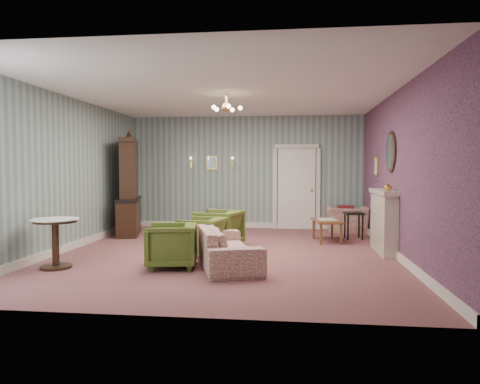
# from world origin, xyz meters

# --- Properties ---
(floor) EXTENTS (7.00, 7.00, 0.00)m
(floor) POSITION_xyz_m (0.00, 0.00, 0.00)
(floor) COLOR #864E4F
(floor) RESTS_ON ground
(ceiling) EXTENTS (7.00, 7.00, 0.00)m
(ceiling) POSITION_xyz_m (0.00, 0.00, 2.90)
(ceiling) COLOR white
(ceiling) RESTS_ON ground
(wall_back) EXTENTS (6.00, 0.00, 6.00)m
(wall_back) POSITION_xyz_m (0.00, 3.50, 1.45)
(wall_back) COLOR slate
(wall_back) RESTS_ON ground
(wall_front) EXTENTS (6.00, 0.00, 6.00)m
(wall_front) POSITION_xyz_m (0.00, -3.50, 1.45)
(wall_front) COLOR slate
(wall_front) RESTS_ON ground
(wall_left) EXTENTS (0.00, 7.00, 7.00)m
(wall_left) POSITION_xyz_m (-3.00, 0.00, 1.45)
(wall_left) COLOR slate
(wall_left) RESTS_ON ground
(wall_right) EXTENTS (0.00, 7.00, 7.00)m
(wall_right) POSITION_xyz_m (3.00, 0.00, 1.45)
(wall_right) COLOR slate
(wall_right) RESTS_ON ground
(wall_right_floral) EXTENTS (0.00, 7.00, 7.00)m
(wall_right_floral) POSITION_xyz_m (2.98, 0.00, 1.45)
(wall_right_floral) COLOR #AB556F
(wall_right_floral) RESTS_ON ground
(door) EXTENTS (1.12, 0.12, 2.16)m
(door) POSITION_xyz_m (1.30, 3.46, 1.08)
(door) COLOR white
(door) RESTS_ON floor
(olive_chair_a) EXTENTS (0.80, 0.84, 0.76)m
(olive_chair_a) POSITION_xyz_m (-0.69, -1.26, 0.38)
(olive_chair_a) COLOR #4E6122
(olive_chair_a) RESTS_ON floor
(olive_chair_b) EXTENTS (0.81, 0.85, 0.75)m
(olive_chair_b) POSITION_xyz_m (-0.42, -0.20, 0.37)
(olive_chair_b) COLOR #4E6122
(olive_chair_b) RESTS_ON floor
(olive_chair_c) EXTENTS (0.92, 0.96, 0.81)m
(olive_chair_c) POSITION_xyz_m (-0.24, 0.57, 0.41)
(olive_chair_c) COLOR #4E6122
(olive_chair_c) RESTS_ON floor
(sofa_chintz) EXTENTS (1.23, 2.18, 0.82)m
(sofa_chintz) POSITION_xyz_m (0.13, -0.95, 0.41)
(sofa_chintz) COLOR #973D42
(sofa_chintz) RESTS_ON floor
(wingback_chair) EXTENTS (0.99, 0.66, 0.84)m
(wingback_chair) POSITION_xyz_m (2.52, 2.90, 0.42)
(wingback_chair) COLOR #973D42
(wingback_chair) RESTS_ON floor
(dresser) EXTENTS (0.86, 1.50, 2.37)m
(dresser) POSITION_xyz_m (-2.61, 1.99, 1.19)
(dresser) COLOR black
(dresser) RESTS_ON floor
(fireplace) EXTENTS (0.30, 1.40, 1.16)m
(fireplace) POSITION_xyz_m (2.86, 0.40, 0.58)
(fireplace) COLOR beige
(fireplace) RESTS_ON floor
(mantel_vase) EXTENTS (0.15, 0.15, 0.15)m
(mantel_vase) POSITION_xyz_m (2.84, 0.00, 1.23)
(mantel_vase) COLOR gold
(mantel_vase) RESTS_ON fireplace
(oval_mirror) EXTENTS (0.04, 0.76, 0.84)m
(oval_mirror) POSITION_xyz_m (2.96, 0.40, 1.85)
(oval_mirror) COLOR white
(oval_mirror) RESTS_ON wall_right
(framed_print) EXTENTS (0.04, 0.34, 0.42)m
(framed_print) POSITION_xyz_m (2.97, 1.75, 1.60)
(framed_print) COLOR gold
(framed_print) RESTS_ON wall_right
(coffee_table) EXTENTS (0.64, 0.99, 0.47)m
(coffee_table) POSITION_xyz_m (1.92, 1.51, 0.24)
(coffee_table) COLOR brown
(coffee_table) RESTS_ON floor
(side_table_black) EXTENTS (0.43, 0.43, 0.59)m
(side_table_black) POSITION_xyz_m (2.53, 1.91, 0.29)
(side_table_black) COLOR black
(side_table_black) RESTS_ON floor
(pedestal_table) EXTENTS (0.91, 0.91, 0.78)m
(pedestal_table) POSITION_xyz_m (-2.45, -1.52, 0.39)
(pedestal_table) COLOR black
(pedestal_table) RESTS_ON floor
(nesting_table) EXTENTS (0.40, 0.47, 0.53)m
(nesting_table) POSITION_xyz_m (-0.85, 3.15, 0.27)
(nesting_table) COLOR brown
(nesting_table) RESTS_ON floor
(gilt_mirror_back) EXTENTS (0.28, 0.06, 0.36)m
(gilt_mirror_back) POSITION_xyz_m (-0.90, 3.46, 1.70)
(gilt_mirror_back) COLOR gold
(gilt_mirror_back) RESTS_ON wall_back
(sconce_left) EXTENTS (0.16, 0.12, 0.30)m
(sconce_left) POSITION_xyz_m (-1.45, 3.44, 1.70)
(sconce_left) COLOR gold
(sconce_left) RESTS_ON wall_back
(sconce_right) EXTENTS (0.16, 0.12, 0.30)m
(sconce_right) POSITION_xyz_m (-0.35, 3.44, 1.70)
(sconce_right) COLOR gold
(sconce_right) RESTS_ON wall_back
(chandelier) EXTENTS (0.56, 0.56, 0.36)m
(chandelier) POSITION_xyz_m (0.00, 0.00, 2.63)
(chandelier) COLOR gold
(chandelier) RESTS_ON ceiling
(burgundy_cushion) EXTENTS (0.41, 0.28, 0.39)m
(burgundy_cushion) POSITION_xyz_m (2.47, 2.75, 0.48)
(burgundy_cushion) COLOR maroon
(burgundy_cushion) RESTS_ON wingback_chair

